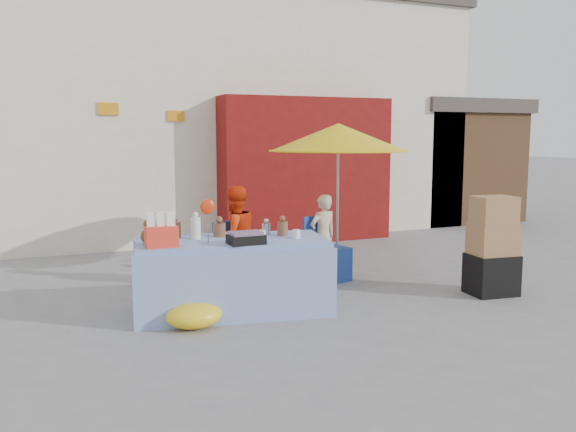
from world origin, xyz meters
name	(u,v)px	position (x,y,z in m)	size (l,w,h in m)	color
ground	(286,316)	(0.00, 0.00, 0.00)	(80.00, 80.00, 0.00)	slate
backdrop	(171,80)	(0.52, 7.52, 3.10)	(14.00, 8.00, 7.80)	silver
market_table	(231,275)	(-0.47, 0.42, 0.41)	(2.24, 1.34, 1.27)	#7E99C9
chair_left	(238,270)	(-0.10, 1.30, 0.26)	(0.57, 0.56, 0.85)	navy
chair_right	(327,261)	(1.15, 1.30, 0.26)	(0.57, 0.56, 0.85)	navy
vendor_orange	(235,237)	(-0.09, 1.44, 0.65)	(0.63, 0.49, 1.30)	red
vendor_beige	(323,237)	(1.16, 1.44, 0.57)	(0.42, 0.27, 1.14)	#CBB28F
umbrella	(338,138)	(1.46, 1.59, 1.89)	(1.90, 1.90, 2.09)	gray
box_stack	(492,250)	(2.66, -0.15, 0.56)	(0.59, 0.51, 1.21)	black
tarp_bundle	(194,315)	(-1.00, 0.01, 0.13)	(0.57, 0.46, 0.26)	yellow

